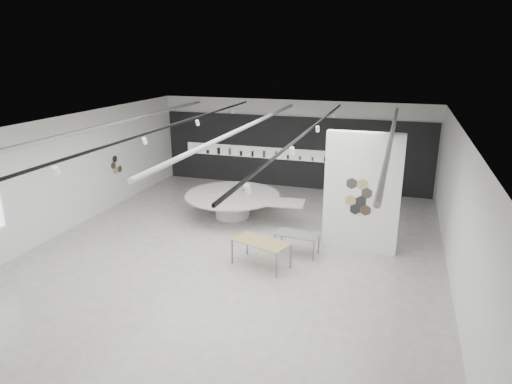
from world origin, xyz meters
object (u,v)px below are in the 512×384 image
(display_island, at_px, (234,202))
(partition_column, at_px, (362,193))
(sample_table_stone, at_px, (297,236))
(sample_table_wood, at_px, (261,243))
(kitchen_counter, at_px, (364,184))

(display_island, bearing_deg, partition_column, -23.81)
(sample_table_stone, bearing_deg, partition_column, 27.98)
(sample_table_wood, relative_size, sample_table_stone, 1.36)
(partition_column, relative_size, sample_table_wood, 2.05)
(partition_column, distance_m, display_island, 4.97)
(display_island, bearing_deg, sample_table_stone, -45.59)
(sample_table_wood, xyz_separation_m, sample_table_stone, (0.79, 1.07, -0.10))
(display_island, height_order, sample_table_wood, display_island)
(partition_column, relative_size, sample_table_stone, 2.79)
(display_island, distance_m, sample_table_wood, 4.03)
(display_island, height_order, sample_table_stone, display_island)
(display_island, xyz_separation_m, kitchen_counter, (4.24, 4.04, -0.06))
(partition_column, height_order, display_island, partition_column)
(sample_table_wood, distance_m, kitchen_counter, 7.79)
(partition_column, relative_size, display_island, 0.78)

